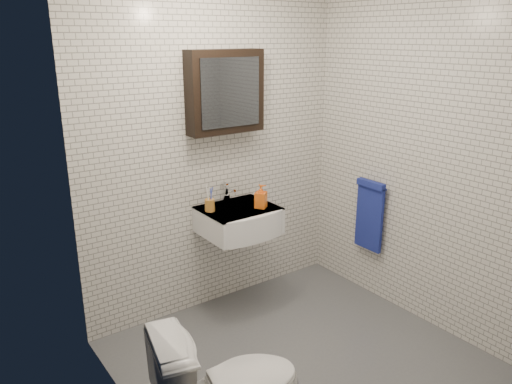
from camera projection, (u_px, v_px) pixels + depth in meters
The scene contains 8 objects.
ground at pixel (297, 356), 3.39m from camera, with size 2.20×2.00×0.01m, color #52555A.
room_shell at pixel (303, 146), 2.95m from camera, with size 2.22×2.02×2.51m.
washbasin at pixel (241, 221), 3.76m from camera, with size 0.55×0.50×0.20m.
faucet at pixel (227, 194), 3.87m from camera, with size 0.06×0.20×0.15m.
mirror_cabinet at pixel (225, 92), 3.63m from camera, with size 0.60×0.15×0.60m.
towel_rail at pixel (370, 212), 4.03m from camera, with size 0.09×0.30×0.58m.
toothbrush_cup at pixel (210, 205), 3.67m from camera, with size 0.08×0.08×0.20m.
soap_bottle at pixel (261, 196), 3.74m from camera, with size 0.08×0.08×0.18m, color orange.
Camera 1 is at (-1.92, -2.19, 2.10)m, focal length 35.00 mm.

